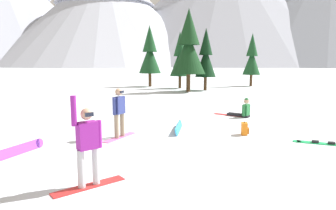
{
  "coord_description": "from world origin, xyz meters",
  "views": [
    {
      "loc": [
        -1.83,
        -7.52,
        2.59
      ],
      "look_at": [
        -0.59,
        3.29,
        1.0
      ],
      "focal_mm": 32.03,
      "sensor_mm": 36.0,
      "label": 1
    }
  ],
  "objects_px": {
    "snowboarder_background": "(242,110)",
    "pine_tree_tall": "(180,58)",
    "loose_snowboard_near_left": "(178,127)",
    "loose_snowboard_near_right": "(17,150)",
    "pine_tree_slender": "(189,47)",
    "pine_tree_leaning": "(206,57)",
    "loose_snowboard_far_spare": "(323,143)",
    "snowboarder_foreground": "(88,145)",
    "pine_tree_broad": "(252,57)",
    "backpack_orange": "(245,129)",
    "pine_tree_young": "(150,53)",
    "snowboarder_midground": "(119,112)"
  },
  "relations": [
    {
      "from": "snowboarder_background",
      "to": "pine_tree_tall",
      "type": "distance_m",
      "value": 15.7
    },
    {
      "from": "loose_snowboard_near_left",
      "to": "snowboarder_background",
      "type": "bearing_deg",
      "value": 35.91
    },
    {
      "from": "snowboarder_background",
      "to": "loose_snowboard_near_right",
      "type": "relative_size",
      "value": 0.9
    },
    {
      "from": "pine_tree_slender",
      "to": "loose_snowboard_near_right",
      "type": "bearing_deg",
      "value": -115.22
    },
    {
      "from": "snowboarder_background",
      "to": "pine_tree_leaning",
      "type": "relative_size",
      "value": 0.27
    },
    {
      "from": "loose_snowboard_near_right",
      "to": "loose_snowboard_far_spare",
      "type": "distance_m",
      "value": 9.19
    },
    {
      "from": "loose_snowboard_near_left",
      "to": "pine_tree_tall",
      "type": "bearing_deg",
      "value": 81.02
    },
    {
      "from": "loose_snowboard_near_left",
      "to": "loose_snowboard_far_spare",
      "type": "bearing_deg",
      "value": -28.75
    },
    {
      "from": "loose_snowboard_near_right",
      "to": "snowboarder_foreground",
      "type": "bearing_deg",
      "value": -46.36
    },
    {
      "from": "pine_tree_broad",
      "to": "pine_tree_slender",
      "type": "bearing_deg",
      "value": -146.47
    },
    {
      "from": "snowboarder_background",
      "to": "pine_tree_tall",
      "type": "bearing_deg",
      "value": 92.13
    },
    {
      "from": "snowboarder_background",
      "to": "backpack_orange",
      "type": "height_order",
      "value": "snowboarder_background"
    },
    {
      "from": "backpack_orange",
      "to": "pine_tree_young",
      "type": "xyz_separation_m",
      "value": [
        -2.19,
        21.18,
        3.2
      ]
    },
    {
      "from": "backpack_orange",
      "to": "loose_snowboard_near_right",
      "type": "bearing_deg",
      "value": -168.01
    },
    {
      "from": "loose_snowboard_near_right",
      "to": "pine_tree_tall",
      "type": "bearing_deg",
      "value": 69.16
    },
    {
      "from": "pine_tree_slender",
      "to": "pine_tree_broad",
      "type": "bearing_deg",
      "value": 33.53
    },
    {
      "from": "loose_snowboard_near_left",
      "to": "pine_tree_broad",
      "type": "distance_m",
      "value": 22.41
    },
    {
      "from": "loose_snowboard_near_right",
      "to": "pine_tree_broad",
      "type": "bearing_deg",
      "value": 54.59
    },
    {
      "from": "loose_snowboard_near_right",
      "to": "pine_tree_tall",
      "type": "relative_size",
      "value": 0.31
    },
    {
      "from": "pine_tree_leaning",
      "to": "backpack_orange",
      "type": "bearing_deg",
      "value": -98.77
    },
    {
      "from": "snowboarder_midground",
      "to": "backpack_orange",
      "type": "relative_size",
      "value": 3.59
    },
    {
      "from": "pine_tree_broad",
      "to": "snowboarder_midground",
      "type": "bearing_deg",
      "value": -122.28
    },
    {
      "from": "pine_tree_leaning",
      "to": "pine_tree_slender",
      "type": "relative_size",
      "value": 0.79
    },
    {
      "from": "loose_snowboard_far_spare",
      "to": "pine_tree_tall",
      "type": "xyz_separation_m",
      "value": [
        -1.45,
        20.29,
        2.93
      ]
    },
    {
      "from": "loose_snowboard_near_left",
      "to": "pine_tree_tall",
      "type": "relative_size",
      "value": 0.35
    },
    {
      "from": "pine_tree_slender",
      "to": "backpack_orange",
      "type": "bearing_deg",
      "value": -92.9
    },
    {
      "from": "pine_tree_leaning",
      "to": "pine_tree_broad",
      "type": "xyz_separation_m",
      "value": [
        5.89,
        3.97,
        -0.02
      ]
    },
    {
      "from": "snowboarder_midground",
      "to": "loose_snowboard_near_right",
      "type": "height_order",
      "value": "snowboarder_midground"
    },
    {
      "from": "loose_snowboard_near_right",
      "to": "pine_tree_young",
      "type": "bearing_deg",
      "value": 77.66
    },
    {
      "from": "pine_tree_tall",
      "to": "pine_tree_young",
      "type": "relative_size",
      "value": 0.87
    },
    {
      "from": "pine_tree_leaning",
      "to": "pine_tree_broad",
      "type": "distance_m",
      "value": 7.1
    },
    {
      "from": "pine_tree_leaning",
      "to": "pine_tree_slender",
      "type": "distance_m",
      "value": 2.21
    },
    {
      "from": "snowboarder_foreground",
      "to": "pine_tree_slender",
      "type": "distance_m",
      "value": 20.28
    },
    {
      "from": "loose_snowboard_near_left",
      "to": "loose_snowboard_near_right",
      "type": "bearing_deg",
      "value": -153.84
    },
    {
      "from": "loose_snowboard_near_left",
      "to": "pine_tree_young",
      "type": "relative_size",
      "value": 0.3
    },
    {
      "from": "pine_tree_slender",
      "to": "pine_tree_tall",
      "type": "height_order",
      "value": "pine_tree_slender"
    },
    {
      "from": "snowboarder_foreground",
      "to": "loose_snowboard_far_spare",
      "type": "relative_size",
      "value": 1.13
    },
    {
      "from": "pine_tree_young",
      "to": "backpack_orange",
      "type": "bearing_deg",
      "value": -84.09
    },
    {
      "from": "loose_snowboard_near_left",
      "to": "loose_snowboard_far_spare",
      "type": "height_order",
      "value": "loose_snowboard_near_left"
    },
    {
      "from": "loose_snowboard_near_right",
      "to": "pine_tree_young",
      "type": "relative_size",
      "value": 0.27
    },
    {
      "from": "pine_tree_tall",
      "to": "pine_tree_broad",
      "type": "bearing_deg",
      "value": 11.24
    },
    {
      "from": "backpack_orange",
      "to": "pine_tree_slender",
      "type": "bearing_deg",
      "value": 87.1
    },
    {
      "from": "snowboarder_midground",
      "to": "loose_snowboard_near_left",
      "type": "bearing_deg",
      "value": 20.28
    },
    {
      "from": "backpack_orange",
      "to": "pine_tree_tall",
      "type": "xyz_separation_m",
      "value": [
        0.59,
        18.83,
        2.74
      ]
    },
    {
      "from": "snowboarder_foreground",
      "to": "loose_snowboard_far_spare",
      "type": "xyz_separation_m",
      "value": [
        6.88,
        2.49,
        -0.88
      ]
    },
    {
      "from": "snowboarder_background",
      "to": "pine_tree_leaning",
      "type": "height_order",
      "value": "pine_tree_leaning"
    },
    {
      "from": "snowboarder_foreground",
      "to": "loose_snowboard_near_left",
      "type": "height_order",
      "value": "snowboarder_foreground"
    },
    {
      "from": "pine_tree_slender",
      "to": "snowboarder_midground",
      "type": "bearing_deg",
      "value": -108.77
    },
    {
      "from": "snowboarder_background",
      "to": "pine_tree_young",
      "type": "xyz_separation_m",
      "value": [
        -3.36,
        17.82,
        3.1
      ]
    },
    {
      "from": "backpack_orange",
      "to": "loose_snowboard_far_spare",
      "type": "bearing_deg",
      "value": -35.59
    }
  ]
}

